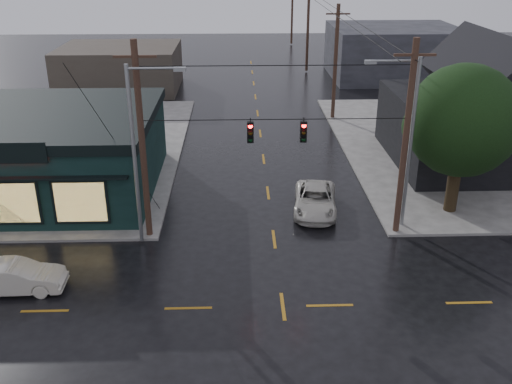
{
  "coord_description": "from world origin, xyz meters",
  "views": [
    {
      "loc": [
        -1.81,
        -20.13,
        14.12
      ],
      "look_at": [
        -1.0,
        4.22,
        3.47
      ],
      "focal_mm": 40.0,
      "sensor_mm": 36.0,
      "label": 1
    }
  ],
  "objects_px": {
    "utility_pole_ne": "(395,233)",
    "sedan_cream": "(15,277)",
    "suv_silver": "(315,200)",
    "corner_tree": "(463,121)",
    "utility_pole_nw": "(150,237)"
  },
  "relations": [
    {
      "from": "utility_pole_ne",
      "to": "sedan_cream",
      "type": "distance_m",
      "value": 18.82
    },
    {
      "from": "utility_pole_nw",
      "to": "utility_pole_ne",
      "type": "bearing_deg",
      "value": 0.0
    },
    {
      "from": "corner_tree",
      "to": "utility_pole_ne",
      "type": "distance_m",
      "value": 6.99
    },
    {
      "from": "corner_tree",
      "to": "sedan_cream",
      "type": "bearing_deg",
      "value": -161.46
    },
    {
      "from": "utility_pole_ne",
      "to": "sedan_cream",
      "type": "height_order",
      "value": "utility_pole_ne"
    },
    {
      "from": "utility_pole_ne",
      "to": "sedan_cream",
      "type": "bearing_deg",
      "value": -164.81
    },
    {
      "from": "corner_tree",
      "to": "utility_pole_nw",
      "type": "distance_m",
      "value": 17.74
    },
    {
      "from": "suv_silver",
      "to": "corner_tree",
      "type": "bearing_deg",
      "value": 4.54
    },
    {
      "from": "corner_tree",
      "to": "utility_pole_nw",
      "type": "relative_size",
      "value": 0.82
    },
    {
      "from": "utility_pole_nw",
      "to": "utility_pole_ne",
      "type": "distance_m",
      "value": 13.0
    },
    {
      "from": "corner_tree",
      "to": "utility_pole_ne",
      "type": "height_order",
      "value": "corner_tree"
    },
    {
      "from": "utility_pole_nw",
      "to": "utility_pole_ne",
      "type": "xyz_separation_m",
      "value": [
        13.0,
        0.0,
        0.0
      ]
    },
    {
      "from": "suv_silver",
      "to": "sedan_cream",
      "type": "bearing_deg",
      "value": -144.05
    },
    {
      "from": "sedan_cream",
      "to": "suv_silver",
      "type": "relative_size",
      "value": 0.84
    },
    {
      "from": "utility_pole_ne",
      "to": "suv_silver",
      "type": "height_order",
      "value": "utility_pole_ne"
    }
  ]
}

